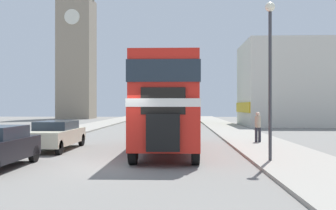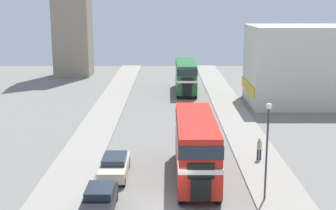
% 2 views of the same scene
% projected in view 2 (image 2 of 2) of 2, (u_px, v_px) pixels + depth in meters
% --- Properties ---
extents(ground_plane, '(120.00, 120.00, 0.00)m').
position_uv_depth(ground_plane, '(169.00, 207.00, 27.11)').
color(ground_plane, slate).
extents(sidewalk_right, '(3.50, 120.00, 0.12)m').
position_uv_depth(sidewalk_right, '(285.00, 206.00, 27.11)').
color(sidewalk_right, gray).
rests_on(sidewalk_right, ground_plane).
extents(sidewalk_left, '(3.50, 120.00, 0.12)m').
position_uv_depth(sidewalk_left, '(52.00, 206.00, 27.08)').
color(sidewalk_left, gray).
rests_on(sidewalk_left, ground_plane).
extents(double_decker_bus, '(2.58, 10.17, 4.13)m').
position_uv_depth(double_decker_bus, '(195.00, 143.00, 31.03)').
color(double_decker_bus, red).
rests_on(double_decker_bus, ground_plane).
extents(bus_distant, '(2.51, 10.28, 4.00)m').
position_uv_depth(bus_distant, '(185.00, 74.00, 60.73)').
color(bus_distant, '#1E602D').
rests_on(bus_distant, ground_plane).
extents(car_parked_near, '(1.70, 4.04, 1.44)m').
position_uv_depth(car_parked_near, '(99.00, 199.00, 26.28)').
color(car_parked_near, black).
rests_on(car_parked_near, ground_plane).
extents(car_parked_mid, '(1.77, 4.60, 1.39)m').
position_uv_depth(car_parked_mid, '(114.00, 166.00, 31.73)').
color(car_parked_mid, beige).
rests_on(car_parked_mid, ground_plane).
extents(pedestrian_walking, '(0.34, 0.34, 1.67)m').
position_uv_depth(pedestrian_walking, '(258.00, 147.00, 34.60)').
color(pedestrian_walking, '#282833').
rests_on(pedestrian_walking, sidewalk_right).
extents(street_lamp, '(0.36, 0.36, 5.86)m').
position_uv_depth(street_lamp, '(266.00, 137.00, 27.06)').
color(street_lamp, '#38383D').
rests_on(street_lamp, sidewalk_right).
extents(shop_building_block, '(16.67, 8.94, 8.98)m').
position_uv_depth(shop_building_block, '(320.00, 65.00, 53.41)').
color(shop_building_block, beige).
rests_on(shop_building_block, ground_plane).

